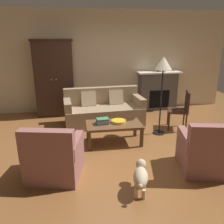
% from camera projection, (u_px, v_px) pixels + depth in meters
% --- Properties ---
extents(ground_plane, '(9.60, 9.60, 0.00)m').
position_uv_depth(ground_plane, '(121.00, 145.00, 4.64)').
color(ground_plane, brown).
extents(back_wall, '(7.20, 0.10, 2.80)m').
position_uv_depth(back_wall, '(105.00, 62.00, 6.61)').
color(back_wall, beige).
rests_on(back_wall, ground).
extents(fireplace, '(1.26, 0.48, 1.12)m').
position_uv_depth(fireplace, '(158.00, 90.00, 6.85)').
color(fireplace, '#4C4947').
rests_on(fireplace, ground).
extents(armoire, '(1.06, 0.57, 2.03)m').
position_uv_depth(armoire, '(55.00, 78.00, 6.22)').
color(armoire, '#382319').
rests_on(armoire, ground).
extents(couch, '(1.97, 0.99, 0.86)m').
position_uv_depth(couch, '(104.00, 111.00, 5.76)').
color(couch, '#937A5B').
rests_on(couch, ground).
extents(coffee_table, '(1.10, 0.60, 0.42)m').
position_uv_depth(coffee_table, '(114.00, 126.00, 4.63)').
color(coffee_table, brown).
rests_on(coffee_table, ground).
extents(fruit_bowl, '(0.29, 0.29, 0.05)m').
position_uv_depth(fruit_bowl, '(119.00, 121.00, 4.66)').
color(fruit_bowl, gold).
rests_on(fruit_bowl, coffee_table).
extents(book_stack, '(0.27, 0.20, 0.12)m').
position_uv_depth(book_stack, '(102.00, 121.00, 4.58)').
color(book_stack, '#38569E').
rests_on(book_stack, coffee_table).
extents(mantel_vase_bronze, '(0.14, 0.14, 0.24)m').
position_uv_depth(mantel_vase_bronze, '(159.00, 68.00, 6.63)').
color(mantel_vase_bronze, olive).
rests_on(mantel_vase_bronze, fireplace).
extents(mantel_vase_cream, '(0.10, 0.10, 0.30)m').
position_uv_depth(mantel_vase_cream, '(165.00, 66.00, 6.65)').
color(mantel_vase_cream, beige).
rests_on(mantel_vase_cream, fireplace).
extents(armchair_near_left, '(0.91, 0.91, 0.88)m').
position_uv_depth(armchair_near_left, '(54.00, 158.00, 3.50)').
color(armchair_near_left, '#935B56').
rests_on(armchair_near_left, ground).
extents(armchair_near_right, '(0.91, 0.91, 0.88)m').
position_uv_depth(armchair_near_right, '(206.00, 153.00, 3.67)').
color(armchair_near_right, '#935B56').
rests_on(armchair_near_right, ground).
extents(side_chair_wooden, '(0.55, 0.55, 0.90)m').
position_uv_depth(side_chair_wooden, '(182.00, 108.00, 5.35)').
color(side_chair_wooden, '#382319').
rests_on(side_chair_wooden, ground).
extents(floor_lamp, '(0.36, 0.36, 1.69)m').
position_uv_depth(floor_lamp, '(163.00, 68.00, 4.76)').
color(floor_lamp, black).
rests_on(floor_lamp, ground).
extents(dog, '(0.30, 0.56, 0.39)m').
position_uv_depth(dog, '(141.00, 176.00, 3.17)').
color(dog, beige).
rests_on(dog, ground).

